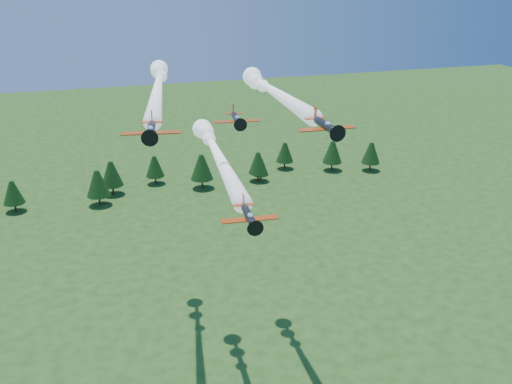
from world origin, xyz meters
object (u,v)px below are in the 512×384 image
object	(u,v)px
plane_right	(273,91)
plane_slot	(237,119)
plane_lead	(216,152)
plane_left	(158,86)

from	to	relation	value
plane_right	plane_slot	size ratio (longest dim) A/B	5.77
plane_lead	plane_left	size ratio (longest dim) A/B	0.88
plane_left	plane_slot	world-z (taller)	plane_left
plane_lead	plane_left	xyz separation A→B (m)	(-6.85, 14.96, 8.69)
plane_right	plane_slot	bearing A→B (deg)	-125.99
plane_lead	plane_right	world-z (taller)	plane_right
plane_left	plane_lead	bearing A→B (deg)	-55.00
plane_left	plane_right	size ratio (longest dim) A/B	1.22
plane_lead	plane_right	xyz separation A→B (m)	(12.08, 6.16, 8.26)
plane_left	plane_right	xyz separation A→B (m)	(18.93, -8.80, -0.43)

